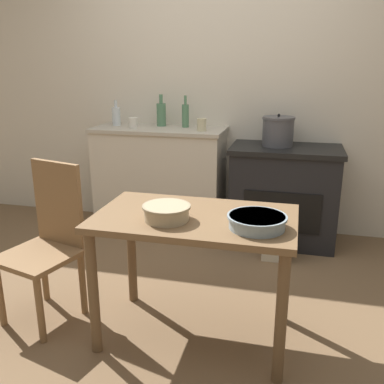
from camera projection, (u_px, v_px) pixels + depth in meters
ground_plane at (171, 309)px, 2.69m from camera, size 14.00×14.00×0.00m
wall_back at (220, 87)px, 3.78m from camera, size 8.00×0.07×2.55m
counter_cabinet at (160, 179)px, 3.87m from camera, size 1.16×0.52×0.94m
stove at (284, 195)px, 3.62m from camera, size 0.90×0.56×0.82m
work_table at (195, 236)px, 2.27m from camera, size 1.05×0.63×0.72m
chair at (48, 240)px, 2.52m from camera, size 0.49×0.49×0.94m
flour_sack at (277, 239)px, 3.34m from camera, size 0.23×0.16×0.34m
stock_pot at (278, 131)px, 3.51m from camera, size 0.26×0.26×0.26m
mixing_bowl_large at (167, 212)px, 2.15m from camera, size 0.24×0.24×0.08m
mixing_bowl_small at (257, 221)px, 2.05m from camera, size 0.29×0.29×0.06m
bottle_far_left at (161, 114)px, 3.80m from camera, size 0.08×0.08×0.28m
bottle_left at (185, 115)px, 3.73m from camera, size 0.06×0.06×0.27m
bottle_mid_left at (116, 116)px, 3.84m from camera, size 0.07×0.07×0.22m
cup_center_left at (133, 123)px, 3.70m from camera, size 0.08×0.08×0.09m
cup_center at (202, 125)px, 3.54m from camera, size 0.08×0.08×0.10m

